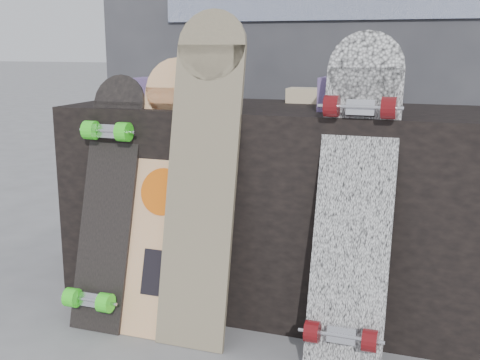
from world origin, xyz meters
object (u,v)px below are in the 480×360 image
at_px(longboard_celtic, 203,167).
at_px(longboard_cascadia, 355,196).
at_px(vendor_table, 272,206).
at_px(longboard_geisha, 164,188).
at_px(skateboard_dark, 107,198).

bearing_deg(longboard_celtic, longboard_cascadia, -0.94).
bearing_deg(vendor_table, longboard_geisha, -134.73).
height_order(vendor_table, longboard_cascadia, longboard_cascadia).
bearing_deg(skateboard_dark, vendor_table, 34.38).
bearing_deg(vendor_table, skateboard_dark, -145.62).
bearing_deg(skateboard_dark, longboard_geisha, 11.39).
xyz_separation_m(vendor_table, longboard_cascadia, (0.38, -0.36, 0.16)).
bearing_deg(vendor_table, longboard_cascadia, -43.24).
bearing_deg(longboard_celtic, skateboard_dark, -177.07).
distance_m(vendor_table, longboard_geisha, 0.47).
distance_m(longboard_geisha, longboard_celtic, 0.19).
xyz_separation_m(vendor_table, longboard_celtic, (-0.16, -0.35, 0.22)).
relative_size(vendor_table, longboard_cascadia, 1.48).
bearing_deg(longboard_geisha, longboard_cascadia, -2.68).
relative_size(longboard_geisha, longboard_cascadia, 0.91).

